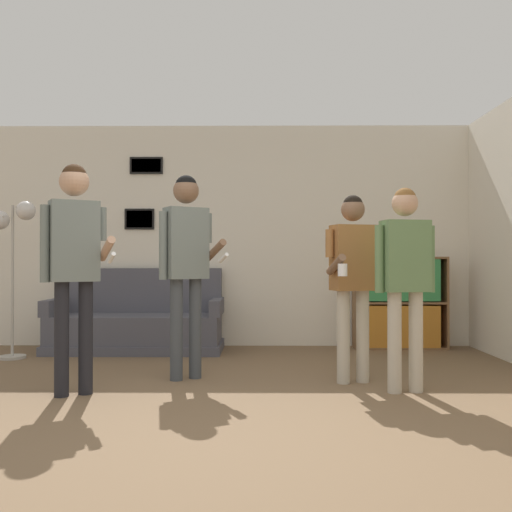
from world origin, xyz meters
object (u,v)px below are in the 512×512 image
person_player_foreground_left (74,251)px  person_watcher_holding_cup (353,268)px  bookshelf (400,303)px  floor_lamp (13,236)px  person_player_foreground_center (186,252)px  couch (137,324)px  person_spectator_near_bookshelf (405,267)px

person_player_foreground_left → person_watcher_holding_cup: size_ratio=1.12×
bookshelf → person_watcher_holding_cup: size_ratio=0.68×
floor_lamp → person_watcher_holding_cup: floor_lamp is taller
bookshelf → person_player_foreground_center: person_player_foreground_center is taller
floor_lamp → person_watcher_holding_cup: (3.43, -1.18, -0.33)m
couch → person_watcher_holding_cup: bearing=-37.9°
couch → floor_lamp: floor_lamp is taller
couch → person_watcher_holding_cup: 2.90m
person_watcher_holding_cup → person_spectator_near_bookshelf: person_spectator_near_bookshelf is taller
couch → person_watcher_holding_cup: (2.22, -1.73, 0.67)m
couch → person_player_foreground_center: person_player_foreground_center is taller
person_player_foreground_left → couch: bearing=89.8°
person_player_foreground_center → bookshelf: bearing=37.9°
couch → floor_lamp: size_ratio=1.18×
person_player_foreground_center → person_watcher_holding_cup: 1.46m
bookshelf → person_player_foreground_center: bearing=-142.1°
person_player_foreground_left → bookshelf: bearing=37.7°
floor_lamp → person_player_foreground_center: 2.26m
person_player_foreground_left → person_watcher_holding_cup: person_player_foreground_left is taller
person_player_foreground_left → person_watcher_holding_cup: (2.23, 0.48, -0.14)m
floor_lamp → person_player_foreground_center: size_ratio=0.94×
person_player_foreground_center → person_watcher_holding_cup: size_ratio=1.12×
bookshelf → person_player_foreground_left: person_player_foreground_left is taller
person_player_foreground_center → person_spectator_near_bookshelf: (1.80, -0.48, -0.13)m
couch → person_player_foreground_center: (0.78, -1.60, 0.81)m
couch → person_player_foreground_left: 2.35m
person_spectator_near_bookshelf → person_player_foreground_center: bearing=165.1°
floor_lamp → person_player_foreground_left: size_ratio=0.94×
person_watcher_holding_cup → couch: bearing=142.1°
floor_lamp → couch: bearing=24.7°
person_player_foreground_left → person_player_foreground_center: person_player_foreground_center is taller
person_player_foreground_left → person_player_foreground_center: 0.99m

